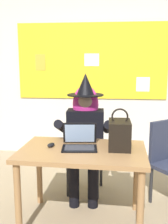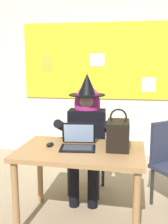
{
  "view_description": "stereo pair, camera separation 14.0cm",
  "coord_description": "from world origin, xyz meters",
  "px_view_note": "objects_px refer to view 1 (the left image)",
  "views": [
    {
      "loc": [
        0.3,
        -2.34,
        1.52
      ],
      "look_at": [
        0.04,
        0.3,
        1.03
      ],
      "focal_mm": 42.38,
      "sensor_mm": 36.0,
      "label": 1
    },
    {
      "loc": [
        0.44,
        -2.32,
        1.52
      ],
      "look_at": [
        0.04,
        0.3,
        1.03
      ],
      "focal_mm": 42.38,
      "sensor_mm": 36.0,
      "label": 2
    }
  ],
  "objects_px": {
    "chair_at_desk": "(86,147)",
    "handbag": "(119,134)",
    "desk_main": "(82,160)",
    "laptop": "(80,142)",
    "person_costumed": "(85,127)",
    "computer_mouse": "(51,145)"
  },
  "relations": [
    {
      "from": "laptop",
      "to": "computer_mouse",
      "type": "height_order",
      "value": "laptop"
    },
    {
      "from": "chair_at_desk",
      "to": "computer_mouse",
      "type": "xyz_separation_m",
      "value": [
        -0.28,
        -0.67,
        0.23
      ]
    },
    {
      "from": "desk_main",
      "to": "laptop",
      "type": "bearing_deg",
      "value": 121.17
    },
    {
      "from": "laptop",
      "to": "desk_main",
      "type": "bearing_deg",
      "value": -64.24
    },
    {
      "from": "laptop",
      "to": "handbag",
      "type": "distance_m",
      "value": 0.38
    },
    {
      "from": "person_costumed",
      "to": "computer_mouse",
      "type": "xyz_separation_m",
      "value": [
        -0.27,
        -0.55,
        -0.04
      ]
    },
    {
      "from": "desk_main",
      "to": "chair_at_desk",
      "type": "bearing_deg",
      "value": 92.13
    },
    {
      "from": "desk_main",
      "to": "person_costumed",
      "type": "bearing_deg",
      "value": 93.0
    },
    {
      "from": "desk_main",
      "to": "computer_mouse",
      "type": "relative_size",
      "value": 11.43
    },
    {
      "from": "person_costumed",
      "to": "handbag",
      "type": "distance_m",
      "value": 0.65
    },
    {
      "from": "computer_mouse",
      "to": "handbag",
      "type": "bearing_deg",
      "value": 11.71
    },
    {
      "from": "person_costumed",
      "to": "computer_mouse",
      "type": "relative_size",
      "value": 13.53
    },
    {
      "from": "handbag",
      "to": "person_costumed",
      "type": "bearing_deg",
      "value": 124.94
    },
    {
      "from": "laptop",
      "to": "handbag",
      "type": "height_order",
      "value": "handbag"
    },
    {
      "from": "person_costumed",
      "to": "computer_mouse",
      "type": "bearing_deg",
      "value": -28.81
    },
    {
      "from": "chair_at_desk",
      "to": "person_costumed",
      "type": "bearing_deg",
      "value": 2.94
    },
    {
      "from": "laptop",
      "to": "person_costumed",
      "type": "bearing_deg",
      "value": 84.49
    },
    {
      "from": "desk_main",
      "to": "chair_at_desk",
      "type": "distance_m",
      "value": 0.73
    },
    {
      "from": "chair_at_desk",
      "to": "computer_mouse",
      "type": "distance_m",
      "value": 0.77
    },
    {
      "from": "desk_main",
      "to": "person_costumed",
      "type": "distance_m",
      "value": 0.62
    },
    {
      "from": "chair_at_desk",
      "to": "handbag",
      "type": "distance_m",
      "value": 0.83
    },
    {
      "from": "person_costumed",
      "to": "handbag",
      "type": "relative_size",
      "value": 3.72
    }
  ]
}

